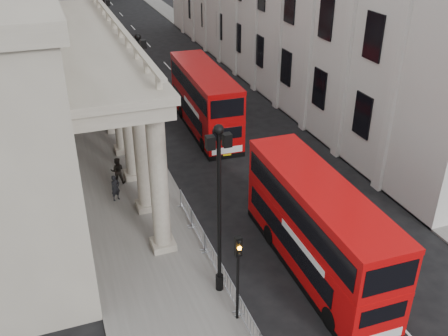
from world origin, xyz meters
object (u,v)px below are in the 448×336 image
at_px(pedestrian_c, 140,157).
at_px(traffic_light, 238,264).
at_px(lamp_post_mid, 142,85).
at_px(bus_near, 317,226).
at_px(lamp_post_north, 107,34).
at_px(lamp_post_south, 219,202).
at_px(pedestrian_a, 115,188).
at_px(bus_far, 205,99).
at_px(pedestrian_b, 117,171).

bearing_deg(pedestrian_c, traffic_light, -69.81).
xyz_separation_m(lamp_post_mid, bus_near, (4.93, -15.98, -2.43)).
xyz_separation_m(lamp_post_north, bus_near, (4.93, -31.98, -2.43)).
bearing_deg(bus_near, lamp_post_south, -178.83).
bearing_deg(pedestrian_a, pedestrian_c, 33.50).
xyz_separation_m(pedestrian_a, pedestrian_c, (2.22, 3.67, -0.04)).
height_order(traffic_light, bus_near, bus_near).
height_order(pedestrian_a, pedestrian_c, pedestrian_a).
distance_m(pedestrian_a, pedestrian_c, 4.29).
distance_m(bus_far, pedestrian_c, 8.09).
height_order(lamp_post_south, lamp_post_mid, same).
relative_size(bus_far, pedestrian_c, 7.28).
bearing_deg(bus_far, bus_near, -88.92).
xyz_separation_m(bus_near, pedestrian_b, (-7.71, 11.53, -1.48)).
height_order(lamp_post_mid, bus_far, lamp_post_mid).
xyz_separation_m(traffic_light, pedestrian_c, (-1.11, 15.23, -2.21)).
bearing_deg(pedestrian_b, lamp_post_mid, -110.11).
bearing_deg(bus_near, pedestrian_c, 115.23).
bearing_deg(lamp_post_north, pedestrian_a, -98.19).
xyz_separation_m(bus_far, pedestrian_b, (-7.98, -6.59, -1.54)).
bearing_deg(traffic_light, pedestrian_a, 106.09).
xyz_separation_m(traffic_light, bus_near, (4.83, 2.03, -0.62)).
height_order(lamp_post_north, pedestrian_b, lamp_post_north).
relative_size(lamp_post_south, traffic_light, 1.93).
xyz_separation_m(bus_far, pedestrian_a, (-8.43, -8.59, -1.61)).
distance_m(lamp_post_south, traffic_light, 2.71).
xyz_separation_m(pedestrian_b, pedestrian_c, (1.77, 1.67, -0.11)).
bearing_deg(pedestrian_a, lamp_post_south, -96.62).
bearing_deg(lamp_post_south, lamp_post_north, 90.00).
height_order(bus_near, pedestrian_a, bus_near).
bearing_deg(pedestrian_b, lamp_post_north, -85.87).
bearing_deg(lamp_post_mid, bus_near, -72.87).
distance_m(lamp_post_south, lamp_post_north, 32.00).
relative_size(lamp_post_mid, pedestrian_b, 4.70).
relative_size(bus_near, pedestrian_c, 7.09).
distance_m(lamp_post_north, pedestrian_c, 19.24).
distance_m(traffic_light, bus_far, 20.79).
distance_m(lamp_post_mid, pedestrian_c, 4.99).
height_order(lamp_post_south, traffic_light, lamp_post_south).
bearing_deg(bus_near, traffic_light, -156.16).
bearing_deg(lamp_post_mid, lamp_post_south, -90.00).
bearing_deg(bus_far, traffic_light, -102.26).
xyz_separation_m(lamp_post_north, traffic_light, (0.10, -34.02, -1.80)).
xyz_separation_m(lamp_post_south, lamp_post_north, (0.00, 32.00, 0.00)).
relative_size(traffic_light, pedestrian_a, 2.63).
height_order(lamp_post_north, bus_far, lamp_post_north).
xyz_separation_m(lamp_post_north, pedestrian_b, (-2.79, -20.46, -3.91)).
relative_size(lamp_post_north, pedestrian_b, 4.70).
bearing_deg(pedestrian_c, bus_far, 54.40).
xyz_separation_m(lamp_post_north, pedestrian_c, (-1.01, -18.79, -4.01)).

